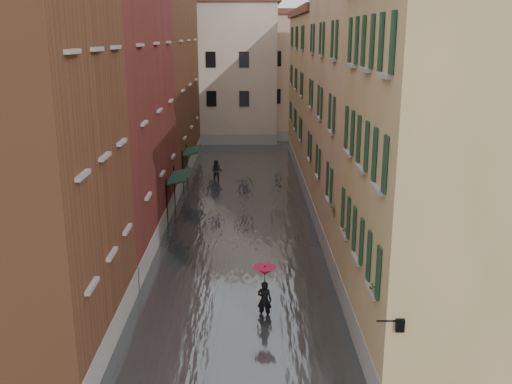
{
  "coord_description": "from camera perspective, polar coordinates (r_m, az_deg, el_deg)",
  "views": [
    {
      "loc": [
        0.52,
        -19.15,
        10.2
      ],
      "look_at": [
        0.79,
        6.79,
        3.0
      ],
      "focal_mm": 40.0,
      "sensor_mm": 36.0,
      "label": 1
    }
  ],
  "objects": [
    {
      "name": "ground",
      "position": [
        21.7,
        -1.95,
        -12.53
      ],
      "size": [
        120.0,
        120.0,
        0.0
      ],
      "primitive_type": "plane",
      "color": "slate",
      "rests_on": "ground"
    },
    {
      "name": "awning_near",
      "position": [
        32.1,
        -7.75,
        1.43
      ],
      "size": [
        1.09,
        3.21,
        2.8
      ],
      "color": "#153125",
      "rests_on": "ground"
    },
    {
      "name": "wall_lantern",
      "position": [
        15.47,
        14.09,
        -12.7
      ],
      "size": [
        0.71,
        0.22,
        0.35
      ],
      "color": "black",
      "rests_on": "ground"
    },
    {
      "name": "building_right_near",
      "position": [
        18.87,
        19.51,
        0.97
      ],
      "size": [
        6.0,
        8.0,
        11.5
      ],
      "primitive_type": "cube",
      "color": "olive",
      "rests_on": "ground"
    },
    {
      "name": "building_right_far",
      "position": [
        43.86,
        8.0,
        9.53
      ],
      "size": [
        6.0,
        16.0,
        11.5
      ],
      "primitive_type": "cube",
      "color": "olive",
      "rests_on": "ground"
    },
    {
      "name": "building_left_mid",
      "position": [
        29.41,
        -15.54,
        7.23
      ],
      "size": [
        6.0,
        14.0,
        12.5
      ],
      "primitive_type": "cube",
      "color": "maroon",
      "rests_on": "ground"
    },
    {
      "name": "awning_far",
      "position": [
        39.13,
        -6.49,
        4.0
      ],
      "size": [
        1.09,
        2.76,
        2.8
      ],
      "color": "#153125",
      "rests_on": "ground"
    },
    {
      "name": "window_planters",
      "position": [
        20.3,
        9.67,
        -3.96
      ],
      "size": [
        0.59,
        8.51,
        0.84
      ],
      "color": "maroon",
      "rests_on": "ground"
    },
    {
      "name": "building_end_cream",
      "position": [
        57.38,
        -4.21,
        11.76
      ],
      "size": [
        12.0,
        9.0,
        13.0
      ],
      "primitive_type": "cube",
      "color": "beige",
      "rests_on": "ground"
    },
    {
      "name": "building_right_mid",
      "position": [
        29.13,
        12.37,
        7.85
      ],
      "size": [
        6.0,
        14.0,
        13.0
      ],
      "primitive_type": "cube",
      "color": "tan",
      "rests_on": "ground"
    },
    {
      "name": "building_left_near",
      "position": [
        19.09,
        -23.82,
        3.01
      ],
      "size": [
        6.0,
        8.0,
        13.0
      ],
      "primitive_type": "cube",
      "color": "brown",
      "rests_on": "ground"
    },
    {
      "name": "building_end_pink",
      "position": [
        59.56,
        4.77,
        11.41
      ],
      "size": [
        10.0,
        9.0,
        12.0
      ],
      "primitive_type": "cube",
      "color": "tan",
      "rests_on": "ground"
    },
    {
      "name": "building_left_far",
      "position": [
        43.92,
        -10.67,
        11.07
      ],
      "size": [
        6.0,
        16.0,
        14.0
      ],
      "primitive_type": "cube",
      "color": "brown",
      "rests_on": "ground"
    },
    {
      "name": "pedestrian_main",
      "position": [
        21.15,
        0.84,
        -9.61
      ],
      "size": [
        0.85,
        0.85,
        2.06
      ],
      "color": "black",
      "rests_on": "ground"
    },
    {
      "name": "pedestrian_far",
      "position": [
        40.45,
        -3.95,
        2.08
      ],
      "size": [
        0.9,
        0.76,
        1.66
      ],
      "primitive_type": "imported",
      "rotation": [
        0.0,
        0.0,
        -0.17
      ],
      "color": "black",
      "rests_on": "ground"
    },
    {
      "name": "floodwater",
      "position": [
        33.71,
        -1.46,
        -1.94
      ],
      "size": [
        10.0,
        60.0,
        0.2
      ],
      "primitive_type": "cube",
      "color": "#474B4F",
      "rests_on": "ground"
    }
  ]
}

